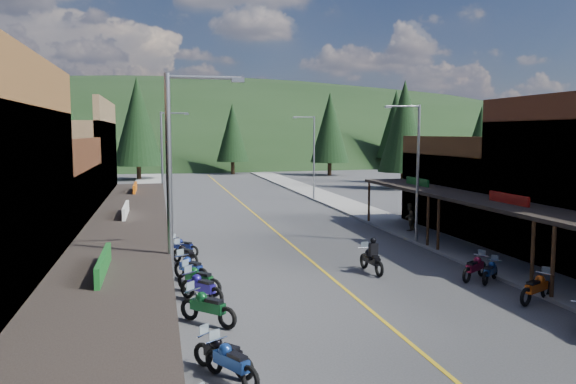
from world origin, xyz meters
TOP-DOWN VIEW (x-y plane):
  - ground at (0.00, 0.00)m, footprint 220.00×220.00m
  - centerline at (0.00, 20.00)m, footprint 0.15×90.00m
  - sidewalk_west at (-8.70, 20.00)m, footprint 3.40×94.00m
  - sidewalk_east at (8.70, 20.00)m, footprint 3.40×94.00m
  - shop_west_3 at (-13.78, 11.30)m, footprint 10.90×10.20m
  - shop_east_3 at (13.75, 11.30)m, footprint 10.90×10.20m
  - streetlight_0 at (-6.95, -6.00)m, footprint 2.16×0.18m
  - streetlight_1 at (-6.95, 22.00)m, footprint 2.16×0.18m
  - streetlight_2 at (6.95, 8.00)m, footprint 2.16×0.18m
  - streetlight_3 at (6.95, 30.00)m, footprint 2.16×0.18m
  - ridge_hill at (0.00, 135.00)m, footprint 310.00×140.00m
  - pine_1 at (-24.00, 70.00)m, footprint 5.88×5.88m
  - pine_2 at (-10.00, 58.00)m, footprint 6.72×6.72m
  - pine_3 at (4.00, 66.00)m, footprint 5.04×5.04m
  - pine_4 at (18.00, 60.00)m, footprint 5.88×5.88m
  - pine_5 at (34.00, 72.00)m, footprint 6.72×6.72m
  - pine_6 at (46.00, 64.00)m, footprint 5.04×5.04m
  - pine_8 at (-22.00, 40.00)m, footprint 4.48×4.48m
  - pine_9 at (24.00, 45.00)m, footprint 4.93×4.93m
  - pine_10 at (-18.00, 50.00)m, footprint 5.38×5.38m
  - pine_11 at (20.00, 38.00)m, footprint 5.82×5.82m
  - bike_west_4 at (-5.68, -7.74)m, footprint 1.67×2.15m
  - bike_west_5 at (-5.82, -7.12)m, footprint 1.86×2.01m
  - bike_west_6 at (-5.88, -3.18)m, footprint 2.17×2.21m
  - bike_west_7 at (-5.90, -0.61)m, footprint 1.96×2.21m
  - bike_west_8 at (-5.90, 0.62)m, footprint 2.06×2.09m
  - bike_west_9 at (-6.11, 2.52)m, footprint 1.88×2.28m
  - bike_west_10 at (-6.21, 5.70)m, footprint 1.63×2.08m
  - bike_west_11 at (-6.21, 7.78)m, footprint 1.83×1.74m
  - bike_east_6 at (6.47, -3.47)m, footprint 2.26×1.61m
  - bike_east_7 at (6.42, -0.51)m, footprint 1.80×1.68m
  - bike_east_8 at (6.01, 0.03)m, footprint 2.13×1.75m
  - rider_on_bike at (2.06, 2.21)m, footprint 0.91×2.29m
  - pedestrian_east_b at (8.26, 11.42)m, footprint 0.99×0.94m

SIDE VIEW (x-z plane):
  - ground at x=0.00m, z-range 0.00..0.00m
  - ridge_hill at x=0.00m, z-range -30.00..30.00m
  - centerline at x=0.00m, z-range 0.00..0.01m
  - sidewalk_west at x=-8.70m, z-range 0.00..0.15m
  - sidewalk_east at x=8.70m, z-range 0.00..0.15m
  - bike_east_7 at x=6.42m, z-range 0.00..1.06m
  - bike_west_11 at x=-6.21m, z-range 0.00..1.08m
  - bike_west_10 at x=-6.21m, z-range 0.00..1.16m
  - bike_west_5 at x=-5.82m, z-range 0.00..1.18m
  - bike_west_4 at x=-5.68m, z-range 0.00..1.19m
  - bike_east_8 at x=6.01m, z-range 0.00..1.20m
  - bike_east_6 at x=6.47m, z-range 0.00..1.24m
  - bike_west_8 at x=-5.90m, z-range 0.00..1.26m
  - bike_west_7 at x=-5.90m, z-range 0.00..1.28m
  - bike_west_9 at x=-6.11m, z-range 0.00..1.28m
  - bike_west_6 at x=-5.88m, z-range 0.00..1.33m
  - rider_on_bike at x=2.06m, z-range -0.17..1.53m
  - pedestrian_east_b at x=8.26m, z-range 0.15..1.94m
  - shop_east_3 at x=13.75m, z-range -0.57..5.63m
  - shop_west_3 at x=-13.78m, z-range -0.58..7.62m
  - streetlight_0 at x=-6.95m, z-range 0.46..8.46m
  - streetlight_1 at x=-6.95m, z-range 0.46..8.46m
  - streetlight_2 at x=6.95m, z-range 0.46..8.46m
  - streetlight_3 at x=6.95m, z-range 0.46..8.46m
  - pine_8 at x=-22.00m, z-range 0.98..10.98m
  - pine_9 at x=24.00m, z-range 0.98..11.78m
  - pine_3 at x=4.00m, z-range 0.98..11.98m
  - pine_6 at x=46.00m, z-range 0.98..11.98m
  - pine_10 at x=-18.00m, z-range 0.98..12.58m
  - pine_11 at x=20.00m, z-range 0.99..13.39m
  - pine_1 at x=-24.00m, z-range 0.99..13.49m
  - pine_4 at x=18.00m, z-range 0.99..13.49m
  - pine_2 at x=-10.00m, z-range 0.99..14.99m
  - pine_5 at x=34.00m, z-range 0.99..14.99m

